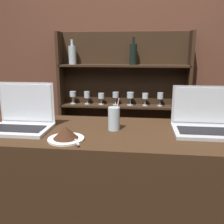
# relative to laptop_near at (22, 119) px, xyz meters

# --- Properties ---
(bar_counter) EXTENTS (1.75, 0.58, 1.03)m
(bar_counter) POSITION_rel_laptop_near_xyz_m (0.51, 0.02, -0.57)
(bar_counter) COLOR #382314
(bar_counter) RESTS_ON ground_plane
(back_wall) EXTENTS (7.00, 0.06, 2.70)m
(back_wall) POSITION_rel_laptop_near_xyz_m (0.51, 1.34, 0.26)
(back_wall) COLOR brown
(back_wall) RESTS_ON ground_plane
(back_shelf) EXTENTS (1.32, 0.18, 1.64)m
(back_shelf) POSITION_rel_laptop_near_xyz_m (0.47, 1.26, -0.23)
(back_shelf) COLOR #332114
(back_shelf) RESTS_ON ground_plane
(laptop_near) EXTENTS (0.33, 0.23, 0.26)m
(laptop_near) POSITION_rel_laptop_near_xyz_m (0.00, 0.00, 0.00)
(laptop_near) COLOR silver
(laptop_near) RESTS_ON bar_counter
(laptop_far) EXTENTS (0.33, 0.25, 0.24)m
(laptop_far) POSITION_rel_laptop_near_xyz_m (1.01, 0.07, -0.01)
(laptop_far) COLOR #ADADB2
(laptop_far) RESTS_ON bar_counter
(cake_plate) EXTENTS (0.18, 0.18, 0.07)m
(cake_plate) POSITION_rel_laptop_near_xyz_m (0.30, -0.15, -0.03)
(cake_plate) COLOR white
(cake_plate) RESTS_ON bar_counter
(water_glass) EXTENTS (0.07, 0.07, 0.18)m
(water_glass) POSITION_rel_laptop_near_xyz_m (0.51, 0.04, 0.01)
(water_glass) COLOR silver
(water_glass) RESTS_ON bar_counter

